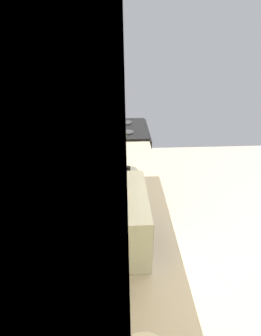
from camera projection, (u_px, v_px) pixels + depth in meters
The scene contains 6 objects.
wall_back at pixel (42, 158), 1.74m from camera, with size 4.09×0.12×2.62m, color #DED882.
counter_run at pixel (119, 336), 1.81m from camera, with size 3.22×0.64×0.89m.
upper_cabinets at pixel (68, 70), 1.19m from camera, with size 2.42×0.30×0.67m.
oven_range at pixel (116, 170), 3.52m from camera, with size 0.62×0.66×1.07m.
microwave at pixel (112, 218), 1.75m from camera, with size 0.52×0.37×0.28m.
kettle at pixel (128, 180), 2.25m from camera, with size 0.17×0.13×0.17m.
Camera 1 is at (-1.60, 1.31, 2.04)m, focal length 36.89 mm.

